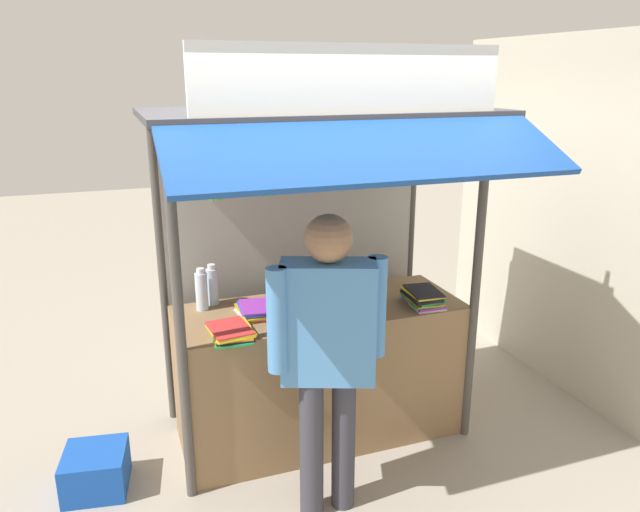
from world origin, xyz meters
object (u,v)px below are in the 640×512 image
magazine_stack_center (256,310)px  banana_bunch_inner_left (215,188)px  magazine_stack_far_left (231,332)px  water_bottle_back_right (341,284)px  banana_bunch_leftmost (367,176)px  banana_bunch_rightmost (265,181)px  magazine_stack_mid_left (423,297)px  water_bottle_mid_right (202,290)px  magazine_stack_front_left (361,313)px  vendor_person (328,342)px  water_bottle_rear_center (212,286)px  plastic_crate (96,470)px  banana_bunch_inner_right (425,170)px

magazine_stack_center → banana_bunch_inner_left: banana_bunch_inner_left is taller
magazine_stack_far_left → banana_bunch_inner_left: 0.91m
water_bottle_back_right → banana_bunch_leftmost: (-0.06, -0.50, 0.81)m
banana_bunch_rightmost → magazine_stack_mid_left: bearing=13.3°
water_bottle_mid_right → banana_bunch_rightmost: (0.26, -0.67, 0.81)m
magazine_stack_front_left → banana_bunch_rightmost: bearing=-160.7°
water_bottle_back_right → vendor_person: size_ratio=0.15×
water_bottle_mid_right → banana_bunch_leftmost: 1.34m
water_bottle_rear_center → magazine_stack_center: size_ratio=0.92×
banana_bunch_leftmost → banana_bunch_rightmost: bearing=180.0°
banana_bunch_rightmost → plastic_crate: banana_bunch_rightmost is taller
magazine_stack_far_left → banana_bunch_rightmost: 0.94m
magazine_stack_center → banana_bunch_inner_right: 1.36m
water_bottle_mid_right → plastic_crate: water_bottle_mid_right is taller
water_bottle_back_right → plastic_crate: 1.89m
water_bottle_mid_right → vendor_person: (0.51, -0.96, -0.02)m
magazine_stack_front_left → banana_bunch_leftmost: bearing=-109.7°
water_bottle_back_right → magazine_stack_mid_left: bearing=-25.9°
water_bottle_back_right → magazine_stack_front_left: 0.29m
water_bottle_back_right → magazine_stack_mid_left: size_ratio=0.85×
magazine_stack_mid_left → banana_bunch_leftmost: 1.07m
magazine_stack_center → magazine_stack_front_left: size_ratio=1.04×
water_bottle_rear_center → plastic_crate: 1.31m
magazine_stack_mid_left → banana_bunch_inner_right: size_ratio=1.16×
magazine_stack_front_left → magazine_stack_far_left: (-0.84, -0.04, 0.01)m
water_bottle_rear_center → magazine_stack_mid_left: size_ratio=0.90×
banana_bunch_leftmost → magazine_stack_far_left: bearing=165.5°
magazine_stack_far_left → banana_bunch_leftmost: banana_bunch_leftmost is taller
water_bottle_back_right → magazine_stack_far_left: (-0.81, -0.31, -0.09)m
banana_bunch_rightmost → banana_bunch_leftmost: size_ratio=1.02×
banana_bunch_inner_left → plastic_crate: bearing=155.2°
water_bottle_rear_center → magazine_stack_far_left: (0.01, -0.55, -0.10)m
magazine_stack_front_left → banana_bunch_inner_right: size_ratio=1.11×
magazine_stack_center → magazine_stack_far_left: magazine_stack_center is taller
water_bottle_rear_center → banana_bunch_inner_left: banana_bunch_inner_left is taller
water_bottle_back_right → banana_bunch_leftmost: 0.95m
magazine_stack_far_left → plastic_crate: bearing=169.8°
vendor_person → plastic_crate: (-1.25, 0.62, -0.92)m
banana_bunch_rightmost → banana_bunch_inner_left: 0.26m
banana_bunch_rightmost → water_bottle_back_right: bearing=38.3°
water_bottle_back_right → banana_bunch_inner_left: bearing=-150.6°
banana_bunch_inner_right → vendor_person: banana_bunch_inner_right is taller
banana_bunch_inner_right → plastic_crate: banana_bunch_inner_right is taller
banana_bunch_inner_left → vendor_person: size_ratio=0.17×
vendor_person → magazine_stack_far_left: bearing=-27.7°
water_bottle_rear_center → vendor_person: vendor_person is taller
water_bottle_mid_right → water_bottle_back_right: size_ratio=1.08×
vendor_person → magazine_stack_center: bearing=-54.0°
magazine_stack_far_left → banana_bunch_inner_right: bearing=-9.9°
magazine_stack_center → vendor_person: 0.78m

